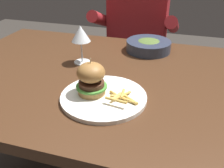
% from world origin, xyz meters
% --- Properties ---
extents(dining_table, '(1.50, 0.89, 0.74)m').
position_xyz_m(dining_table, '(0.00, 0.00, 0.66)').
color(dining_table, '#472B19').
rests_on(dining_table, ground).
extents(main_plate, '(0.29, 0.29, 0.01)m').
position_xyz_m(main_plate, '(-0.02, -0.17, 0.75)').
color(main_plate, white).
rests_on(main_plate, dining_table).
extents(burger_sandwich, '(0.10, 0.10, 0.13)m').
position_xyz_m(burger_sandwich, '(-0.06, -0.17, 0.81)').
color(burger_sandwich, '#B78447').
rests_on(burger_sandwich, main_plate).
extents(fries_pile, '(0.11, 0.09, 0.02)m').
position_xyz_m(fries_pile, '(0.05, -0.18, 0.76)').
color(fries_pile, '#E0B251').
rests_on(fries_pile, main_plate).
extents(wine_glass, '(0.08, 0.08, 0.16)m').
position_xyz_m(wine_glass, '(-0.20, 0.08, 0.86)').
color(wine_glass, silver).
rests_on(wine_glass, dining_table).
extents(soup_bowl, '(0.21, 0.21, 0.06)m').
position_xyz_m(soup_bowl, '(0.05, 0.30, 0.77)').
color(soup_bowl, '#2D384C').
rests_on(soup_bowl, dining_table).
extents(diner_person, '(0.51, 0.36, 1.18)m').
position_xyz_m(diner_person, '(-0.08, 0.72, 0.56)').
color(diner_person, '#282833').
rests_on(diner_person, ground).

